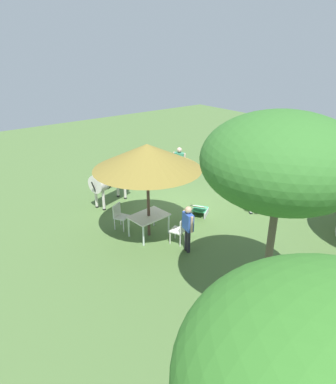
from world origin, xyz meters
name	(u,v)px	position (x,y,z in m)	size (l,w,h in m)	color
ground_plane	(177,208)	(0.00, 0.00, 0.00)	(36.00, 36.00, 0.00)	#4B6B36
shade_umbrella	(147,157)	(2.06, 1.03, 2.77)	(3.42, 3.42, 3.18)	brown
patio_dining_table	(149,218)	(2.06, 1.03, 0.65)	(1.31, 1.00, 0.74)	silver
patio_chair_near_hut	(180,229)	(1.57, 2.08, 0.52)	(0.58, 0.57, 0.90)	white
patio_chair_east_end	(119,215)	(2.59, 0.01, 0.52)	(0.58, 0.57, 0.90)	silver
guest_beside_umbrella	(188,225)	(1.69, 2.58, 0.93)	(0.28, 0.55, 1.54)	#25222B
standing_watcher	(179,162)	(-1.84, -2.07, 1.01)	(0.41, 0.53, 1.68)	#252327
striped_lounge_chair	(199,209)	(-0.25, 1.03, 0.25)	(0.97, 0.88, 0.61)	#3BA270
zebra_nearest_camera	(251,184)	(-2.35, 1.69, 0.97)	(1.37, 2.17, 1.51)	silver
zebra_by_umbrella	(111,178)	(1.74, -2.02, 1.06)	(2.27, 1.20, 1.59)	silver
acacia_tree_far_lawn	(282,161)	(2.01, 5.69, 3.83)	(3.28, 3.28, 4.82)	brown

